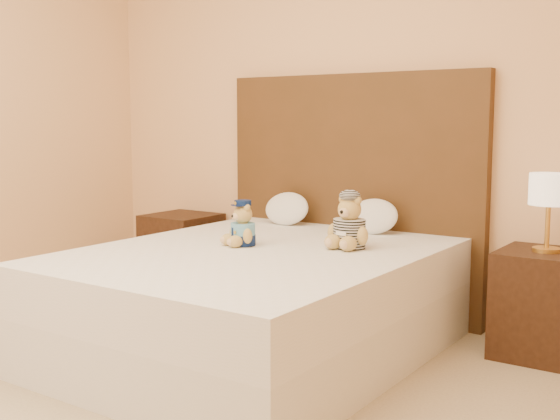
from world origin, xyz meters
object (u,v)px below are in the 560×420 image
object	(u,v)px
bed	(256,302)
nightstand_left	(182,253)
teddy_police	(243,223)
nightstand_right	(544,304)
lamp	(549,193)
pillow_right	(373,215)
pillow_left	(287,207)
teddy_prisoner	(349,221)

from	to	relation	value
bed	nightstand_left	world-z (taller)	same
bed	teddy_police	xyz separation A→B (m)	(-0.13, 0.07, 0.39)
bed	nightstand_right	world-z (taller)	same
bed	lamp	size ratio (longest dim) A/B	5.00
bed	pillow_right	world-z (taller)	pillow_right
bed	pillow_left	size ratio (longest dim) A/B	6.29
bed	pillow_right	distance (m)	0.95
pillow_right	nightstand_right	bearing A→B (deg)	-1.72
nightstand_left	teddy_police	world-z (taller)	teddy_police
nightstand_right	pillow_right	size ratio (longest dim) A/B	1.75
bed	pillow_left	distance (m)	0.99
nightstand_right	bed	bearing A→B (deg)	-147.38
nightstand_left	nightstand_right	bearing A→B (deg)	0.00
nightstand_left	teddy_police	distance (m)	1.39
nightstand_right	pillow_right	bearing A→B (deg)	178.28
teddy_police	teddy_prisoner	size ratio (longest dim) A/B	0.85
teddy_prisoner	bed	bearing A→B (deg)	-135.92
lamp	pillow_left	bearing A→B (deg)	178.94
lamp	teddy_prisoner	world-z (taller)	lamp
bed	nightstand_right	bearing A→B (deg)	32.62
nightstand_left	pillow_left	size ratio (longest dim) A/B	1.73
teddy_prisoner	pillow_left	xyz separation A→B (m)	(-0.74, 0.51, -0.03)
bed	teddy_police	distance (m)	0.42
teddy_police	nightstand_left	bearing A→B (deg)	169.82
lamp	teddy_police	xyz separation A→B (m)	(-1.38, -0.73, -0.18)
teddy_police	pillow_right	world-z (taller)	teddy_police
teddy_police	lamp	bearing A→B (deg)	51.14
nightstand_left	bed	bearing A→B (deg)	-32.62
bed	pillow_left	bearing A→B (deg)	113.87
bed	lamp	xyz separation A→B (m)	(1.25, 0.80, 0.57)
teddy_prisoner	pillow_right	size ratio (longest dim) A/B	0.90
pillow_left	pillow_right	bearing A→B (deg)	0.00
nightstand_left	teddy_prisoner	xyz separation A→B (m)	(1.62, -0.48, 0.42)
teddy_police	pillow_right	size ratio (longest dim) A/B	0.76
bed	lamp	distance (m)	1.59
nightstand_right	teddy_police	xyz separation A→B (m)	(-1.38, -0.73, 0.39)
lamp	pillow_right	world-z (taller)	lamp
teddy_prisoner	pillow_right	xyz separation A→B (m)	(-0.12, 0.51, -0.03)
bed	teddy_prisoner	bearing A→B (deg)	40.35
nightstand_left	pillow_right	size ratio (longest dim) A/B	1.75
nightstand_right	lamp	xyz separation A→B (m)	(-0.00, 0.00, 0.57)
lamp	bed	bearing A→B (deg)	-147.38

